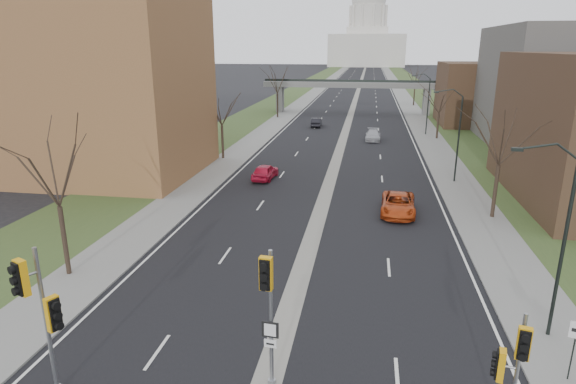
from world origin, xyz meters
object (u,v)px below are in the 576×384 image
(car_left_far, at_px, (316,122))
(car_right_mid, at_px, (373,135))
(signal_pole_right, at_px, (513,363))
(car_left_near, at_px, (265,172))
(car_right_near, at_px, (398,204))
(speed_limit_sign, at_px, (575,340))
(signal_pole_left, at_px, (40,305))
(signal_pole_median, at_px, (268,298))

(car_left_far, xyz_separation_m, car_right_mid, (9.03, -10.48, 0.01))
(signal_pole_right, relative_size, car_left_far, 1.13)
(signal_pole_right, distance_m, car_left_near, 34.29)
(car_left_near, height_order, car_right_near, car_right_near)
(speed_limit_sign, height_order, car_right_near, speed_limit_sign)
(car_left_near, xyz_separation_m, car_right_mid, (10.46, 22.46, -0.04))
(car_left_near, relative_size, car_left_far, 1.04)
(signal_pole_left, xyz_separation_m, speed_limit_sign, (19.11, 4.05, -2.00))
(car_left_near, distance_m, car_right_mid, 24.77)
(car_left_far, bearing_deg, signal_pole_left, 85.91)
(speed_limit_sign, bearing_deg, car_right_near, 120.73)
(speed_limit_sign, distance_m, car_left_far, 62.41)
(signal_pole_median, bearing_deg, car_left_far, 99.90)
(signal_pole_right, bearing_deg, car_right_near, 108.06)
(car_left_far, distance_m, car_right_near, 42.60)
(signal_pole_right, xyz_separation_m, car_left_near, (-14.47, 31.00, -2.39))
(speed_limit_sign, distance_m, car_right_mid, 50.28)
(speed_limit_sign, xyz_separation_m, car_left_near, (-17.84, 27.26, -1.09))
(speed_limit_sign, relative_size, car_left_far, 0.59)
(car_left_near, relative_size, car_right_mid, 0.90)
(car_right_near, bearing_deg, signal_pole_left, -117.62)
(signal_pole_right, bearing_deg, signal_pole_median, -177.18)
(signal_pole_right, relative_size, car_right_mid, 0.98)
(signal_pole_left, distance_m, speed_limit_sign, 19.63)
(signal_pole_right, xyz_separation_m, car_right_mid, (-4.01, 53.46, -2.44))
(car_left_near, bearing_deg, car_right_mid, -110.00)
(signal_pole_left, relative_size, car_left_near, 1.32)
(car_right_near, relative_size, car_right_mid, 1.12)
(signal_pole_median, relative_size, car_right_near, 1.01)
(signal_pole_median, xyz_separation_m, car_right_mid, (3.94, 52.08, -3.19))
(speed_limit_sign, bearing_deg, signal_pole_median, -153.70)
(signal_pole_right, distance_m, car_left_far, 65.30)
(car_left_near, bearing_deg, speed_limit_sign, 128.17)
(signal_pole_left, height_order, car_left_far, signal_pole_left)
(speed_limit_sign, xyz_separation_m, car_left_far, (-16.42, 60.20, -1.15))
(signal_pole_median, xyz_separation_m, car_left_near, (-6.51, 29.62, -3.15))
(car_right_near, height_order, car_right_mid, car_right_near)
(signal_pole_right, distance_m, car_right_mid, 53.66)
(car_right_mid, bearing_deg, signal_pole_right, -84.60)
(signal_pole_right, xyz_separation_m, speed_limit_sign, (3.37, 3.74, -1.30))
(speed_limit_sign, bearing_deg, signal_pole_right, -117.51)
(signal_pole_median, height_order, car_right_near, signal_pole_median)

